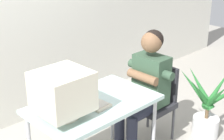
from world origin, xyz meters
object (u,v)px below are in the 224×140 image
keyboard (88,101)px  potted_plant (207,110)px  desk (94,108)px  crt_monitor (63,92)px  office_chair (155,99)px  person_seated (145,85)px

keyboard → potted_plant: (1.35, -0.45, -0.43)m
desk → crt_monitor: 0.46m
office_chair → crt_monitor: bearing=-179.1°
keyboard → office_chair: size_ratio=0.52×
crt_monitor → keyboard: size_ratio=0.98×
person_seated → keyboard: bearing=176.5°
desk → potted_plant: size_ratio=1.44×
crt_monitor → office_chair: size_ratio=0.51×
office_chair → keyboard: bearing=177.1°
person_seated → potted_plant: size_ratio=1.58×
crt_monitor → person_seated: bearing=1.1°
desk → office_chair: size_ratio=1.37×
crt_monitor → office_chair: bearing=0.9°
crt_monitor → potted_plant: size_ratio=0.54×
desk → keyboard: (-0.03, 0.04, 0.07)m
keyboard → crt_monitor: bearing=-168.4°
crt_monitor → potted_plant: bearing=-13.0°
keyboard → person_seated: person_seated is taller
crt_monitor → person_seated: person_seated is taller
potted_plant → office_chair: bearing=136.9°
crt_monitor → keyboard: 0.39m
office_chair → potted_plant: 0.61m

